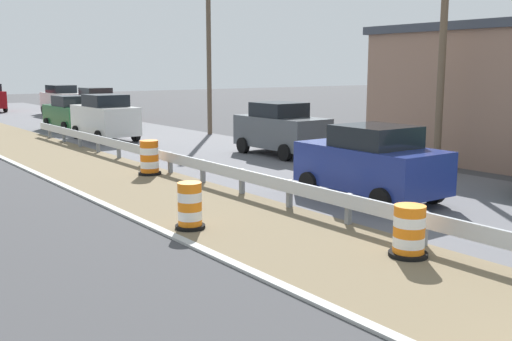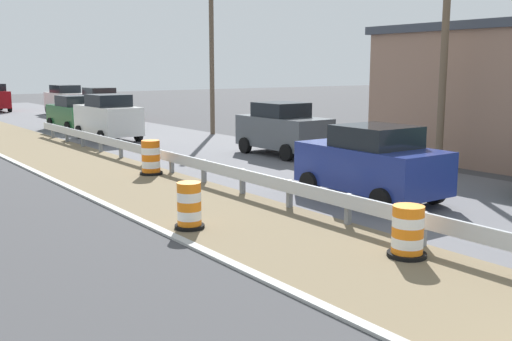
{
  "view_description": "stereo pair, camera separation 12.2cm",
  "coord_description": "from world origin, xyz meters",
  "px_view_note": "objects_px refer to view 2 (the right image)",
  "views": [
    {
      "loc": [
        -7.04,
        -1.16,
        3.47
      ],
      "look_at": [
        1.51,
        10.24,
        0.98
      ],
      "focal_mm": 41.69,
      "sensor_mm": 36.0,
      "label": 1
    },
    {
      "loc": [
        -6.95,
        -1.23,
        3.47
      ],
      "look_at": [
        1.51,
        10.24,
        0.98
      ],
      "focal_mm": 41.69,
      "sensor_mm": 36.0,
      "label": 2
    }
  ],
  "objects_px": {
    "car_trailing_near_lane": "(283,129)",
    "utility_pole_mid": "(212,51)",
    "car_trailing_far_lane": "(371,163)",
    "car_distant_b": "(108,117)",
    "traffic_barrel_nearest": "(408,234)",
    "traffic_barrel_mid": "(151,159)",
    "car_mid_far_lane": "(100,105)",
    "car_lead_near_lane": "(74,113)",
    "utility_pole_near": "(444,50)",
    "car_distant_a": "(66,100)",
    "traffic_barrel_close": "(189,208)"
  },
  "relations": [
    {
      "from": "traffic_barrel_close",
      "to": "traffic_barrel_mid",
      "type": "bearing_deg",
      "value": 70.28
    },
    {
      "from": "traffic_barrel_nearest",
      "to": "car_trailing_near_lane",
      "type": "distance_m",
      "value": 13.13
    },
    {
      "from": "traffic_barrel_mid",
      "to": "car_trailing_near_lane",
      "type": "xyz_separation_m",
      "value": [
        6.25,
        0.87,
        0.53
      ]
    },
    {
      "from": "car_lead_near_lane",
      "to": "car_distant_b",
      "type": "height_order",
      "value": "car_distant_b"
    },
    {
      "from": "car_lead_near_lane",
      "to": "car_mid_far_lane",
      "type": "bearing_deg",
      "value": -37.39
    },
    {
      "from": "car_lead_near_lane",
      "to": "car_trailing_near_lane",
      "type": "bearing_deg",
      "value": -167.02
    },
    {
      "from": "traffic_barrel_close",
      "to": "traffic_barrel_mid",
      "type": "height_order",
      "value": "traffic_barrel_mid"
    },
    {
      "from": "car_trailing_near_lane",
      "to": "car_mid_far_lane",
      "type": "xyz_separation_m",
      "value": [
        -0.1,
        18.64,
        0.04
      ]
    },
    {
      "from": "car_trailing_far_lane",
      "to": "car_distant_b",
      "type": "height_order",
      "value": "car_distant_b"
    },
    {
      "from": "car_lead_near_lane",
      "to": "car_trailing_near_lane",
      "type": "xyz_separation_m",
      "value": [
        3.42,
        -14.19,
        0.08
      ]
    },
    {
      "from": "car_lead_near_lane",
      "to": "utility_pole_near",
      "type": "bearing_deg",
      "value": -166.39
    },
    {
      "from": "car_trailing_near_lane",
      "to": "traffic_barrel_mid",
      "type": "bearing_deg",
      "value": -82.63
    },
    {
      "from": "car_trailing_near_lane",
      "to": "utility_pole_near",
      "type": "distance_m",
      "value": 7.05
    },
    {
      "from": "traffic_barrel_mid",
      "to": "utility_pole_near",
      "type": "xyz_separation_m",
      "value": [
        7.97,
        -5.29,
        3.5
      ]
    },
    {
      "from": "traffic_barrel_nearest",
      "to": "car_trailing_far_lane",
      "type": "relative_size",
      "value": 0.24
    },
    {
      "from": "traffic_barrel_nearest",
      "to": "car_distant_a",
      "type": "relative_size",
      "value": 0.21
    },
    {
      "from": "car_mid_far_lane",
      "to": "car_distant_b",
      "type": "relative_size",
      "value": 0.98
    },
    {
      "from": "car_trailing_near_lane",
      "to": "traffic_barrel_nearest",
      "type": "bearing_deg",
      "value": -29.43
    },
    {
      "from": "car_trailing_far_lane",
      "to": "traffic_barrel_nearest",
      "type": "bearing_deg",
      "value": 142.21
    },
    {
      "from": "car_lead_near_lane",
      "to": "car_mid_far_lane",
      "type": "relative_size",
      "value": 1.02
    },
    {
      "from": "car_distant_a",
      "to": "traffic_barrel_mid",
      "type": "bearing_deg",
      "value": -14.71
    },
    {
      "from": "utility_pole_near",
      "to": "utility_pole_mid",
      "type": "distance_m",
      "value": 14.15
    },
    {
      "from": "traffic_barrel_close",
      "to": "car_distant_a",
      "type": "xyz_separation_m",
      "value": [
        8.52,
        32.6,
        0.63
      ]
    },
    {
      "from": "traffic_barrel_close",
      "to": "utility_pole_mid",
      "type": "relative_size",
      "value": 0.12
    },
    {
      "from": "utility_pole_near",
      "to": "car_distant_b",
      "type": "bearing_deg",
      "value": 109.63
    },
    {
      "from": "car_lead_near_lane",
      "to": "car_distant_a",
      "type": "xyz_separation_m",
      "value": [
        3.35,
        11.02,
        0.12
      ]
    },
    {
      "from": "car_lead_near_lane",
      "to": "car_trailing_far_lane",
      "type": "relative_size",
      "value": 1.05
    },
    {
      "from": "car_trailing_near_lane",
      "to": "car_distant_b",
      "type": "height_order",
      "value": "car_distant_b"
    },
    {
      "from": "car_distant_b",
      "to": "utility_pole_near",
      "type": "height_order",
      "value": "utility_pole_near"
    },
    {
      "from": "traffic_barrel_mid",
      "to": "car_mid_far_lane",
      "type": "bearing_deg",
      "value": 72.49
    },
    {
      "from": "car_lead_near_lane",
      "to": "car_distant_a",
      "type": "relative_size",
      "value": 0.91
    },
    {
      "from": "car_lead_near_lane",
      "to": "utility_pole_mid",
      "type": "distance_m",
      "value": 8.73
    },
    {
      "from": "car_mid_far_lane",
      "to": "car_distant_a",
      "type": "height_order",
      "value": "car_distant_a"
    },
    {
      "from": "car_trailing_far_lane",
      "to": "utility_pole_near",
      "type": "xyz_separation_m",
      "value": [
        4.99,
        1.58,
        3.02
      ]
    },
    {
      "from": "traffic_barrel_mid",
      "to": "car_mid_far_lane",
      "type": "relative_size",
      "value": 0.27
    },
    {
      "from": "car_distant_b",
      "to": "car_trailing_near_lane",
      "type": "bearing_deg",
      "value": -157.98
    },
    {
      "from": "utility_pole_near",
      "to": "car_trailing_near_lane",
      "type": "bearing_deg",
      "value": 105.6
    },
    {
      "from": "traffic_barrel_mid",
      "to": "car_trailing_near_lane",
      "type": "height_order",
      "value": "car_trailing_near_lane"
    },
    {
      "from": "utility_pole_mid",
      "to": "car_distant_b",
      "type": "bearing_deg",
      "value": 170.47
    },
    {
      "from": "traffic_barrel_close",
      "to": "car_lead_near_lane",
      "type": "height_order",
      "value": "car_lead_near_lane"
    },
    {
      "from": "car_distant_b",
      "to": "car_mid_far_lane",
      "type": "bearing_deg",
      "value": -20.31
    },
    {
      "from": "traffic_barrel_nearest",
      "to": "car_lead_near_lane",
      "type": "xyz_separation_m",
      "value": [
        2.92,
        25.68,
        0.53
      ]
    },
    {
      "from": "car_distant_a",
      "to": "car_trailing_far_lane",
      "type": "bearing_deg",
      "value": -6.94
    },
    {
      "from": "traffic_barrel_close",
      "to": "car_trailing_near_lane",
      "type": "relative_size",
      "value": 0.25
    },
    {
      "from": "car_trailing_near_lane",
      "to": "car_trailing_far_lane",
      "type": "distance_m",
      "value": 8.4
    },
    {
      "from": "car_mid_far_lane",
      "to": "car_distant_a",
      "type": "distance_m",
      "value": 6.58
    },
    {
      "from": "traffic_barrel_close",
      "to": "utility_pole_near",
      "type": "relative_size",
      "value": 0.13
    },
    {
      "from": "car_trailing_near_lane",
      "to": "car_distant_a",
      "type": "distance_m",
      "value": 25.21
    },
    {
      "from": "car_trailing_near_lane",
      "to": "utility_pole_mid",
      "type": "height_order",
      "value": "utility_pole_mid"
    },
    {
      "from": "car_trailing_near_lane",
      "to": "car_mid_far_lane",
      "type": "height_order",
      "value": "car_mid_far_lane"
    }
  ]
}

